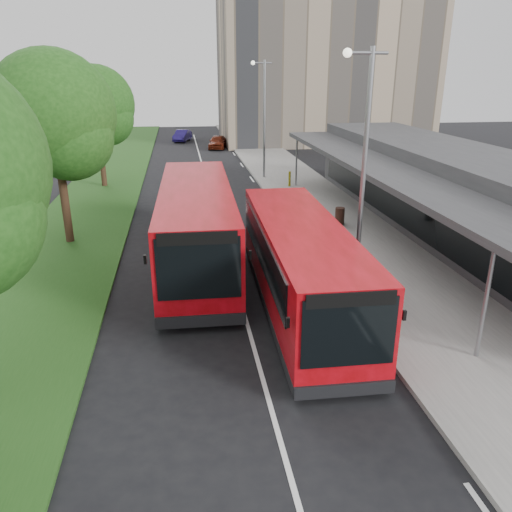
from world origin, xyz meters
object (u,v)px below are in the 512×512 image
(litter_bin, at_px, (340,216))
(car_far, at_px, (182,136))
(tree_mid, at_px, (54,121))
(tree_far, at_px, (97,109))
(lamp_post_far, at_px, (263,112))
(lamp_post_near, at_px, (362,159))
(bollard, at_px, (290,179))
(car_near, at_px, (218,142))
(bus_main, at_px, (300,266))
(bus_second, at_px, (197,226))

(litter_bin, height_order, car_far, car_far)
(tree_mid, bearing_deg, tree_far, 90.00)
(tree_mid, bearing_deg, car_far, 80.94)
(tree_far, bearing_deg, lamp_post_far, 4.87)
(lamp_post_near, distance_m, bollard, 17.25)
(car_near, bearing_deg, tree_far, -106.12)
(bus_main, bearing_deg, car_near, 91.00)
(lamp_post_far, height_order, car_far, lamp_post_far)
(bollard, xyz_separation_m, car_far, (-6.83, 25.31, -0.02))
(litter_bin, height_order, bollard, bollard)
(tree_mid, bearing_deg, bollard, 37.90)
(bollard, height_order, car_near, car_near)
(litter_bin, relative_size, bollard, 0.85)
(lamp_post_far, xyz_separation_m, litter_bin, (1.90, -12.39, -4.15))
(lamp_post_far, height_order, car_near, lamp_post_far)
(lamp_post_near, height_order, litter_bin, lamp_post_near)
(tree_far, bearing_deg, car_far, 76.36)
(tree_mid, relative_size, litter_bin, 10.00)
(lamp_post_far, bearing_deg, litter_bin, -81.29)
(tree_mid, distance_m, bus_second, 7.82)
(bus_second, height_order, car_near, bus_second)
(tree_mid, height_order, bus_second, tree_mid)
(bus_main, xyz_separation_m, car_near, (0.19, 37.01, -0.83))
(tree_far, height_order, bus_main, tree_far)
(car_far, bearing_deg, bus_second, -73.97)
(bus_second, bearing_deg, bus_main, -53.02)
(tree_far, relative_size, bus_second, 0.68)
(litter_bin, distance_m, car_far, 35.20)
(bus_main, bearing_deg, tree_mid, 138.55)
(lamp_post_far, relative_size, car_far, 2.12)
(lamp_post_far, bearing_deg, bus_main, -96.07)
(tree_far, height_order, bollard, tree_far)
(lamp_post_far, bearing_deg, bollard, -68.78)
(lamp_post_far, xyz_separation_m, car_far, (-5.55, 22.02, -4.10))
(car_near, bearing_deg, bus_main, -78.07)
(tree_far, distance_m, bus_main, 22.36)
(litter_bin, bearing_deg, lamp_post_far, 98.71)
(lamp_post_near, height_order, lamp_post_far, same)
(tree_far, xyz_separation_m, bollard, (12.41, -2.34, -4.45))
(bollard, bearing_deg, lamp_post_near, -94.37)
(lamp_post_far, distance_m, bus_main, 21.51)
(bollard, distance_m, car_near, 19.44)
(tree_far, bearing_deg, bus_main, -66.28)
(bollard, relative_size, car_near, 0.25)
(bus_second, bearing_deg, tree_far, 111.47)
(lamp_post_far, relative_size, car_near, 2.04)
(lamp_post_near, xyz_separation_m, bollard, (1.28, 16.71, -4.07))
(bus_main, xyz_separation_m, litter_bin, (4.15, 8.77, -0.93))
(lamp_post_near, distance_m, bus_second, 7.02)
(litter_bin, xyz_separation_m, car_far, (-7.45, 34.41, 0.05))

